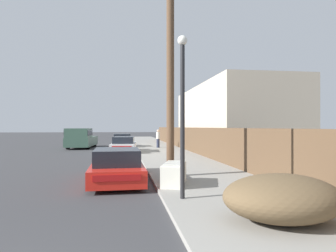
# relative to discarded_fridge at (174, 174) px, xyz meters

# --- Properties ---
(sidewalk_curb) EXTENTS (4.20, 63.00, 0.12)m
(sidewalk_curb) POSITION_rel_discarded_fridge_xyz_m (1.49, 16.25, -0.41)
(sidewalk_curb) COLOR gray
(sidewalk_curb) RESTS_ON ground
(discarded_fridge) EXTENTS (1.09, 1.74, 0.72)m
(discarded_fridge) POSITION_rel_discarded_fridge_xyz_m (0.00, 0.00, 0.00)
(discarded_fridge) COLOR silver
(discarded_fridge) RESTS_ON sidewalk_curb
(parked_sports_car_red) EXTENTS (1.90, 4.51, 1.21)m
(parked_sports_car_red) POSITION_rel_discarded_fridge_xyz_m (-1.87, 1.35, 0.09)
(parked_sports_car_red) COLOR red
(parked_sports_car_red) RESTS_ON ground
(car_parked_mid) EXTENTS (2.05, 4.71, 1.26)m
(car_parked_mid) POSITION_rel_discarded_fridge_xyz_m (-1.61, 13.37, 0.13)
(car_parked_mid) COLOR silver
(car_parked_mid) RESTS_ON ground
(car_parked_far) EXTENTS (1.94, 4.10, 1.32)m
(car_parked_far) POSITION_rel_discarded_fridge_xyz_m (-1.82, 19.39, 0.15)
(car_parked_far) COLOR silver
(car_parked_far) RESTS_ON ground
(pickup_truck) EXTENTS (2.41, 5.91, 1.85)m
(pickup_truck) POSITION_rel_discarded_fridge_xyz_m (-5.55, 19.00, 0.46)
(pickup_truck) COLOR #385647
(pickup_truck) RESTS_ON ground
(utility_pole) EXTENTS (1.80, 0.29, 8.26)m
(utility_pole) POSITION_rel_discarded_fridge_xyz_m (0.13, 1.62, 3.90)
(utility_pole) COLOR brown
(utility_pole) RESTS_ON sidewalk_curb
(street_lamp) EXTENTS (0.26, 0.26, 4.27)m
(street_lamp) POSITION_rel_discarded_fridge_xyz_m (-0.10, -1.92, 2.16)
(street_lamp) COLOR #232326
(street_lamp) RESTS_ON sidewalk_curb
(brush_pile) EXTENTS (2.37, 1.99, 0.93)m
(brush_pile) POSITION_rel_discarded_fridge_xyz_m (1.49, -4.05, 0.12)
(brush_pile) COLOR brown
(brush_pile) RESTS_ON sidewalk_curb
(wooden_fence) EXTENTS (0.08, 40.38, 1.82)m
(wooden_fence) POSITION_rel_discarded_fridge_xyz_m (3.44, 12.93, 0.56)
(wooden_fence) COLOR brown
(wooden_fence) RESTS_ON sidewalk_curb
(building_right_house) EXTENTS (6.00, 15.56, 5.38)m
(building_right_house) POSITION_rel_discarded_fridge_xyz_m (7.36, 15.00, 2.22)
(building_right_house) COLOR beige
(building_right_house) RESTS_ON ground
(pedestrian) EXTENTS (0.34, 0.34, 1.63)m
(pedestrian) POSITION_rel_discarded_fridge_xyz_m (1.44, 17.22, 0.49)
(pedestrian) COLOR #282D42
(pedestrian) RESTS_ON sidewalk_curb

